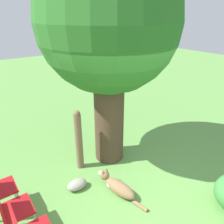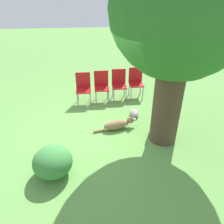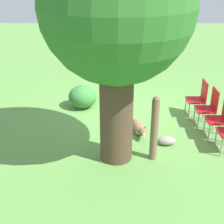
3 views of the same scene
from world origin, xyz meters
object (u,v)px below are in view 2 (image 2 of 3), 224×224
object	(u,v)px
red_chair_1	(102,84)
red_chair_2	(119,83)
oak_tree	(180,13)
dog	(119,124)
fence_post	(158,100)
red_chair_0	(83,86)
red_chair_3	(136,81)

from	to	relation	value
red_chair_1	red_chair_2	distance (m)	0.57
oak_tree	red_chair_1	bearing A→B (deg)	-148.42
dog	fence_post	world-z (taller)	fence_post
red_chair_0	red_chair_3	xyz separation A→B (m)	(-0.28, 1.68, 0.00)
fence_post	dog	bearing A→B (deg)	-78.93
red_chair_2	dog	bearing A→B (deg)	-7.47
red_chair_1	red_chair_3	size ratio (longest dim) A/B	1.00
fence_post	red_chair_1	distance (m)	2.00
red_chair_1	red_chair_2	bearing A→B (deg)	99.40
oak_tree	fence_post	size ratio (longest dim) A/B	3.16
red_chair_0	red_chair_2	xyz separation A→B (m)	(-0.19, 1.12, 0.00)
oak_tree	red_chair_2	bearing A→B (deg)	-161.13
red_chair_0	red_chair_3	bearing A→B (deg)	99.40
red_chair_1	red_chair_2	xyz separation A→B (m)	(-0.09, 0.56, 0.00)
red_chair_0	red_chair_1	size ratio (longest dim) A/B	1.00
red_chair_1	red_chair_3	xyz separation A→B (m)	(-0.19, 1.12, 0.00)
oak_tree	dog	bearing A→B (deg)	-117.64
oak_tree	red_chair_2	world-z (taller)	oak_tree
red_chair_2	red_chair_3	bearing A→B (deg)	99.40
dog	fence_post	xyz separation A→B (m)	(-0.20, 1.04, 0.54)
dog	fence_post	distance (m)	1.19
fence_post	red_chair_3	world-z (taller)	fence_post
oak_tree	red_chair_1	world-z (taller)	oak_tree
dog	red_chair_3	world-z (taller)	red_chair_3
red_chair_1	fence_post	bearing A→B (deg)	43.49
red_chair_1	red_chair_3	world-z (taller)	same
red_chair_1	dog	bearing A→B (deg)	11.39
red_chair_0	red_chair_3	world-z (taller)	same
oak_tree	red_chair_1	distance (m)	3.40
oak_tree	red_chair_0	size ratio (longest dim) A/B	4.43
red_chair_3	red_chair_1	bearing A→B (deg)	-80.60
dog	oak_tree	bearing A→B (deg)	-39.10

